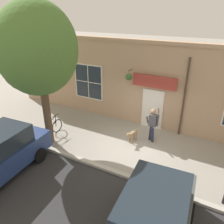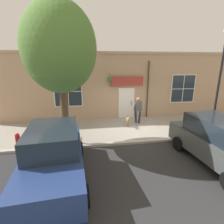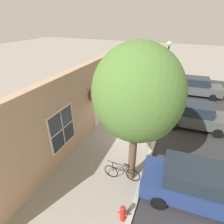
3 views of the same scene
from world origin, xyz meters
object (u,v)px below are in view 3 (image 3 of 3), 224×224
(dog_on_leash, at_px, (120,125))
(fire_hydrant, at_px, (123,213))
(street_lamp, at_px, (166,68))
(parked_car_far_end, at_px, (197,87))
(street_tree_by_curb, at_px, (139,98))
(pedestrian_walking, at_px, (118,111))
(leaning_bicycle, at_px, (122,172))
(parked_car_mid_block, at_px, (195,115))
(parked_car_nearest_curb, at_px, (195,184))

(dog_on_leash, distance_m, fire_hydrant, 5.90)
(street_lamp, relative_size, fire_hydrant, 6.89)
(parked_car_far_end, distance_m, street_lamp, 5.68)
(street_tree_by_curb, height_order, parked_car_far_end, street_tree_by_curb)
(pedestrian_walking, xyz_separation_m, fire_hydrant, (2.61, -6.28, -0.62))
(leaning_bicycle, height_order, parked_car_far_end, parked_car_far_end)
(pedestrian_walking, xyz_separation_m, street_lamp, (2.48, 3.32, 2.41))
(dog_on_leash, relative_size, parked_car_mid_block, 0.23)
(street_tree_by_curb, xyz_separation_m, parked_car_far_end, (2.77, 11.89, -3.31))
(street_tree_by_curb, bearing_deg, pedestrian_walking, 119.39)
(pedestrian_walking, xyz_separation_m, parked_car_nearest_curb, (4.99, -4.35, -0.13))
(pedestrian_walking, height_order, leaning_bicycle, pedestrian_walking)
(dog_on_leash, height_order, parked_car_mid_block, parked_car_mid_block)
(pedestrian_walking, distance_m, parked_car_mid_block, 5.27)
(leaning_bicycle, bearing_deg, parked_car_far_end, 75.03)
(parked_car_nearest_curb, bearing_deg, parked_car_mid_block, 89.84)
(parked_car_nearest_curb, height_order, fire_hydrant, parked_car_nearest_curb)
(dog_on_leash, xyz_separation_m, parked_car_nearest_curb, (4.49, -3.57, 0.46))
(parked_car_mid_block, height_order, street_lamp, street_lamp)
(leaning_bicycle, bearing_deg, pedestrian_walking, 113.39)
(parked_car_mid_block, relative_size, parked_car_far_end, 1.00)
(pedestrian_walking, height_order, parked_car_mid_block, parked_car_mid_block)
(street_lamp, bearing_deg, street_tree_by_curb, -90.65)
(street_tree_by_curb, xyz_separation_m, parked_car_nearest_curb, (2.60, -0.09, -3.31))
(parked_car_mid_block, bearing_deg, dog_on_leash, -151.82)
(pedestrian_walking, relative_size, street_tree_by_curb, 0.27)
(pedestrian_walking, relative_size, parked_car_far_end, 0.38)
(parked_car_nearest_curb, xyz_separation_m, parked_car_mid_block, (0.02, 5.99, 0.00))
(pedestrian_walking, height_order, parked_car_nearest_curb, parked_car_nearest_curb)
(leaning_bicycle, relative_size, parked_car_far_end, 0.39)
(pedestrian_walking, bearing_deg, dog_on_leash, -56.85)
(parked_car_mid_block, bearing_deg, street_lamp, 146.41)
(dog_on_leash, xyz_separation_m, street_tree_by_curb, (1.89, -3.49, 3.77))
(leaning_bicycle, xyz_separation_m, parked_car_far_end, (3.24, 12.10, 0.50))
(parked_car_far_end, xyz_separation_m, street_lamp, (-2.69, -4.31, 2.54))
(street_tree_by_curb, xyz_separation_m, fire_hydrant, (0.22, -2.03, -3.79))
(street_tree_by_curb, relative_size, leaning_bicycle, 3.58)
(pedestrian_walking, distance_m, fire_hydrant, 6.83)
(parked_car_nearest_curb, bearing_deg, leaning_bicycle, -177.61)
(street_tree_by_curb, bearing_deg, street_lamp, 89.35)
(parked_car_mid_block, bearing_deg, parked_car_nearest_curb, -90.16)
(leaning_bicycle, distance_m, street_lamp, 8.38)
(pedestrian_walking, height_order, street_lamp, street_lamp)
(leaning_bicycle, bearing_deg, parked_car_nearest_curb, 2.39)
(parked_car_nearest_curb, xyz_separation_m, parked_car_far_end, (0.18, 11.97, 0.00))
(dog_on_leash, height_order, street_tree_by_curb, street_tree_by_curb)
(street_lamp, distance_m, fire_hydrant, 10.07)
(street_tree_by_curb, distance_m, parked_car_mid_block, 7.25)
(dog_on_leash, relative_size, street_tree_by_curb, 0.16)
(pedestrian_walking, distance_m, leaning_bicycle, 4.92)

